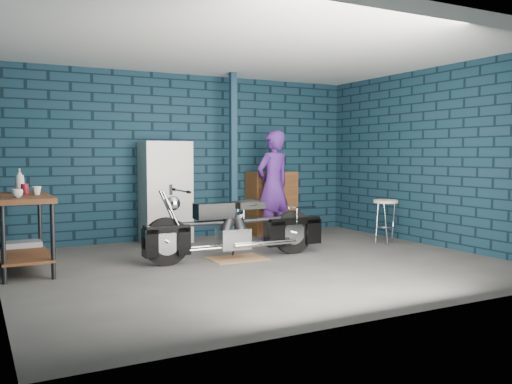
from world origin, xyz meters
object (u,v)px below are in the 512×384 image
at_px(motorcycle, 237,223).
at_px(tool_chest, 272,203).
at_px(shop_stool, 385,222).
at_px(workbench, 24,233).
at_px(person, 273,185).
at_px(storage_bin, 23,252).
at_px(locker, 166,192).

distance_m(motorcycle, tool_chest, 2.35).
bearing_deg(shop_stool, tool_chest, 120.39).
xyz_separation_m(tool_chest, shop_stool, (1.03, -1.76, -0.20)).
height_order(workbench, tool_chest, tool_chest).
height_order(workbench, person, person).
distance_m(motorcycle, shop_stool, 2.58).
bearing_deg(shop_stool, storage_bin, 168.95).
height_order(motorcycle, shop_stool, motorcycle).
bearing_deg(person, workbench, -2.97).
height_order(workbench, shop_stool, workbench).
relative_size(motorcycle, locker, 1.36).
relative_size(storage_bin, locker, 0.28).
bearing_deg(workbench, person, 10.09).
bearing_deg(locker, tool_chest, 0.00).
height_order(workbench, motorcycle, motorcycle).
bearing_deg(shop_stool, locker, 149.35).
relative_size(workbench, motorcycle, 0.65).
relative_size(motorcycle, tool_chest, 1.99).
relative_size(storage_bin, tool_chest, 0.42).
xyz_separation_m(workbench, storage_bin, (0.02, 0.50, -0.31)).
bearing_deg(storage_bin, shop_stool, -11.05).
relative_size(locker, shop_stool, 2.32).
bearing_deg(person, locker, -32.63).
xyz_separation_m(locker, tool_chest, (1.93, 0.00, -0.25)).
relative_size(motorcycle, shop_stool, 3.15).
xyz_separation_m(motorcycle, shop_stool, (2.57, 0.02, -0.13)).
height_order(storage_bin, locker, locker).
distance_m(workbench, motorcycle, 2.62).
distance_m(person, shop_stool, 1.86).
bearing_deg(storage_bin, tool_chest, 10.46).
bearing_deg(shop_stool, workbench, 174.44).
height_order(person, locker, person).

